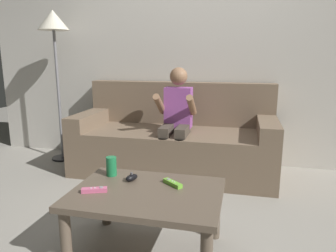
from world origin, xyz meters
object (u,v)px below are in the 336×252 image
game_remote_lime_near_edge (173,183)px  floor_lamp (54,32)px  couch (175,142)px  coffee_table (147,201)px  soda_can (111,166)px  nunchuk_black (132,178)px  person_seated_on_couch (176,117)px  game_remote_pink_far_corner (94,190)px

game_remote_lime_near_edge → floor_lamp: floor_lamp is taller
couch → floor_lamp: size_ratio=1.21×
coffee_table → soda_can: soda_can is taller
game_remote_lime_near_edge → nunchuk_black: nunchuk_black is taller
person_seated_on_couch → nunchuk_black: (-0.05, -1.08, -0.18)m
game_remote_pink_far_corner → floor_lamp: floor_lamp is taller
game_remote_lime_near_edge → floor_lamp: bearing=139.4°
game_remote_lime_near_edge → nunchuk_black: 0.26m
game_remote_pink_far_corner → soda_can: soda_can is taller
game_remote_lime_near_edge → game_remote_pink_far_corner: 0.45m
nunchuk_black → person_seated_on_couch: bearing=87.4°
nunchuk_black → floor_lamp: floor_lamp is taller
coffee_table → game_remote_lime_near_edge: game_remote_lime_near_edge is taller
coffee_table → game_remote_pink_far_corner: size_ratio=5.87×
couch → nunchuk_black: (0.00, -1.26, 0.11)m
coffee_table → game_remote_pink_far_corner: (-0.28, -0.08, 0.07)m
couch → game_remote_pink_far_corner: 1.48m
game_remote_pink_far_corner → floor_lamp: (-1.16, 1.53, 0.98)m
coffee_table → game_remote_pink_far_corner: bearing=-163.8°
couch → person_seated_on_couch: 0.35m
game_remote_pink_far_corner → couch: bearing=84.4°
game_remote_lime_near_edge → nunchuk_black: size_ratio=1.32×
person_seated_on_couch → coffee_table: person_seated_on_couch is taller
coffee_table → game_remote_pink_far_corner: game_remote_pink_far_corner is taller
game_remote_lime_near_edge → floor_lamp: size_ratio=0.08×
nunchuk_black → floor_lamp: (-1.30, 1.33, 0.97)m
game_remote_lime_near_edge → nunchuk_black: (-0.26, 0.01, 0.01)m
game_remote_pink_far_corner → coffee_table: bearing=16.2°
nunchuk_black → game_remote_pink_far_corner: 0.25m
floor_lamp → game_remote_pink_far_corner: bearing=-52.9°
soda_can → nunchuk_black: bearing=-19.7°
game_remote_pink_far_corner → floor_lamp: bearing=127.1°
coffee_table → soda_can: 0.36m
nunchuk_black → soda_can: (-0.15, 0.06, 0.04)m
person_seated_on_couch → soda_can: size_ratio=8.46×
person_seated_on_couch → coffee_table: 1.23m
couch → floor_lamp: (-1.30, 0.06, 1.08)m
person_seated_on_couch → soda_can: 1.05m
person_seated_on_couch → nunchuk_black: 1.09m
person_seated_on_couch → game_remote_pink_far_corner: 1.31m
nunchuk_black → floor_lamp: size_ratio=0.06×
couch → game_remote_pink_far_corner: size_ratio=13.42×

